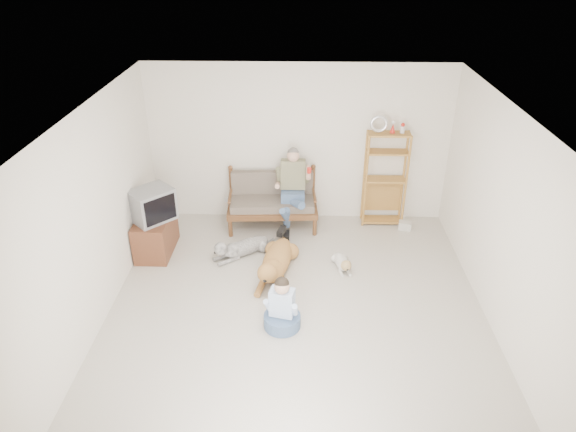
{
  "coord_description": "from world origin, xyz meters",
  "views": [
    {
      "loc": [
        0.03,
        -5.32,
        4.41
      ],
      "look_at": [
        -0.13,
        1.0,
        0.94
      ],
      "focal_mm": 32.0,
      "sensor_mm": 36.0,
      "label": 1
    }
  ],
  "objects_px": {
    "loveseat": "(273,200)",
    "tv_stand": "(155,234)",
    "etagere": "(385,178)",
    "golden_retriever": "(275,263)"
  },
  "relations": [
    {
      "from": "etagere",
      "to": "tv_stand",
      "type": "relative_size",
      "value": 2.12
    },
    {
      "from": "etagere",
      "to": "golden_retriever",
      "type": "relative_size",
      "value": 1.21
    },
    {
      "from": "loveseat",
      "to": "golden_retriever",
      "type": "distance_m",
      "value": 1.52
    },
    {
      "from": "etagere",
      "to": "tv_stand",
      "type": "bearing_deg",
      "value": -164.27
    },
    {
      "from": "etagere",
      "to": "golden_retriever",
      "type": "height_order",
      "value": "etagere"
    },
    {
      "from": "loveseat",
      "to": "golden_retriever",
      "type": "height_order",
      "value": "loveseat"
    },
    {
      "from": "tv_stand",
      "to": "loveseat",
      "type": "bearing_deg",
      "value": 27.07
    },
    {
      "from": "loveseat",
      "to": "etagere",
      "type": "bearing_deg",
      "value": 1.3
    },
    {
      "from": "loveseat",
      "to": "tv_stand",
      "type": "bearing_deg",
      "value": -156.64
    },
    {
      "from": "tv_stand",
      "to": "golden_retriever",
      "type": "distance_m",
      "value": 2.0
    }
  ]
}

